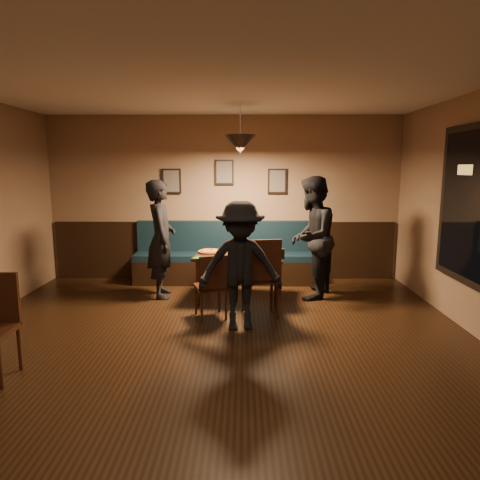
{
  "coord_description": "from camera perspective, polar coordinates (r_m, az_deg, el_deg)",
  "views": [
    {
      "loc": [
        0.33,
        -3.97,
        1.92
      ],
      "look_at": [
        0.28,
        1.87,
        0.95
      ],
      "focal_mm": 32.49,
      "sensor_mm": 36.0,
      "label": 1
    }
  ],
  "objects": [
    {
      "name": "wainscot",
      "position": [
        7.58,
        -2.02,
        -1.36
      ],
      "size": [
        5.88,
        0.06,
        1.0
      ],
      "primitive_type": "cube",
      "color": "black",
      "rests_on": "ground"
    },
    {
      "name": "chair_near_right",
      "position": [
        5.71,
        2.66,
        -4.78
      ],
      "size": [
        0.52,
        0.52,
        1.04
      ],
      "primitive_type": null,
      "rotation": [
        0.0,
        0.0,
        0.15
      ],
      "color": "black",
      "rests_on": "floor"
    },
    {
      "name": "wall_back",
      "position": [
        7.5,
        -2.05,
        5.46
      ],
      "size": [
        6.0,
        0.0,
        6.0
      ],
      "primitive_type": "plane",
      "rotation": [
        1.57,
        0.0,
        0.0
      ],
      "color": "#8C704F",
      "rests_on": "ground"
    },
    {
      "name": "pizza_c",
      "position": [
        6.45,
        4.12,
        -1.51
      ],
      "size": [
        0.37,
        0.37,
        0.04
      ],
      "primitive_type": "cylinder",
      "rotation": [
        0.0,
        0.0,
        -0.07
      ],
      "color": "orange",
      "rests_on": "dining_table"
    },
    {
      "name": "ceiling",
      "position": [
        4.08,
        -4.47,
        21.84
      ],
      "size": [
        7.0,
        7.0,
        0.0
      ],
      "primitive_type": "plane",
      "rotation": [
        3.14,
        0.0,
        0.0
      ],
      "color": "silver",
      "rests_on": "ground"
    },
    {
      "name": "picture_left",
      "position": [
        7.54,
        -8.98,
        7.65
      ],
      "size": [
        0.32,
        0.04,
        0.42
      ],
      "primitive_type": "cube",
      "color": "black",
      "rests_on": "wall_back"
    },
    {
      "name": "diner_left",
      "position": [
        6.55,
        -10.33,
        0.12
      ],
      "size": [
        0.52,
        0.7,
        1.75
      ],
      "primitive_type": "imported",
      "rotation": [
        0.0,
        0.0,
        1.74
      ],
      "color": "black",
      "rests_on": "floor"
    },
    {
      "name": "diner_front",
      "position": [
        5.16,
        0.05,
        -3.42
      ],
      "size": [
        1.05,
        0.68,
        1.55
      ],
      "primitive_type": "imported",
      "rotation": [
        0.0,
        0.0,
        0.11
      ],
      "color": "black",
      "rests_on": "floor"
    },
    {
      "name": "dining_table",
      "position": [
        6.39,
        0.03,
        -4.89
      ],
      "size": [
        1.37,
        0.98,
        0.68
      ],
      "primitive_type": "cube",
      "rotation": [
        0.0,
        0.0,
        -0.14
      ],
      "color": "black",
      "rests_on": "floor"
    },
    {
      "name": "pendant_lamp",
      "position": [
        6.2,
        0.03,
        12.49
      ],
      "size": [
        0.44,
        0.44,
        0.25
      ],
      "primitive_type": "cone",
      "rotation": [
        3.14,
        0.0,
        0.0
      ],
      "color": "black",
      "rests_on": "ceiling"
    },
    {
      "name": "chair_near_left",
      "position": [
        5.65,
        -3.9,
        -5.96
      ],
      "size": [
        0.47,
        0.47,
        0.84
      ],
      "primitive_type": null,
      "rotation": [
        0.0,
        0.0,
        0.33
      ],
      "color": "black",
      "rests_on": "floor"
    },
    {
      "name": "napkin_b",
      "position": [
        6.09,
        -5.27,
        -2.34
      ],
      "size": [
        0.2,
        0.2,
        0.01
      ],
      "primitive_type": "cube",
      "rotation": [
        0.0,
        0.0,
        -0.45
      ],
      "color": "#1B6822",
      "rests_on": "dining_table"
    },
    {
      "name": "tabasco_bottle",
      "position": [
        6.24,
        4.33,
        -1.55
      ],
      "size": [
        0.03,
        0.03,
        0.11
      ],
      "primitive_type": "cylinder",
      "rotation": [
        0.0,
        0.0,
        -0.39
      ],
      "color": "#970507",
      "rests_on": "dining_table"
    },
    {
      "name": "picture_center",
      "position": [
        7.45,
        -2.08,
        8.9
      ],
      "size": [
        0.32,
        0.04,
        0.42
      ],
      "primitive_type": "cube",
      "color": "black",
      "rests_on": "wall_back"
    },
    {
      "name": "picture_right",
      "position": [
        7.47,
        4.91,
        7.72
      ],
      "size": [
        0.32,
        0.04,
        0.42
      ],
      "primitive_type": "cube",
      "color": "black",
      "rests_on": "wall_back"
    },
    {
      "name": "cutlery_set",
      "position": [
        5.94,
        0.11,
        -2.6
      ],
      "size": [
        0.19,
        0.09,
        0.0
      ],
      "primitive_type": "cube",
      "rotation": [
        0.0,
        0.0,
        1.96
      ],
      "color": "white",
      "rests_on": "dining_table"
    },
    {
      "name": "soda_glass",
      "position": [
        6.01,
        5.55,
        -1.82
      ],
      "size": [
        0.09,
        0.09,
        0.15
      ],
      "primitive_type": "cylinder",
      "rotation": [
        0.0,
        0.0,
        -0.38
      ],
      "color": "black",
      "rests_on": "dining_table"
    },
    {
      "name": "booth_bench",
      "position": [
        7.32,
        -2.11,
        -1.76
      ],
      "size": [
        3.0,
        0.6,
        1.0
      ],
      "primitive_type": null,
      "color": "#0F232D",
      "rests_on": "ground"
    },
    {
      "name": "napkin_a",
      "position": [
        6.58,
        -4.56,
        -1.44
      ],
      "size": [
        0.19,
        0.19,
        0.01
      ],
      "primitive_type": "cube",
      "rotation": [
        0.0,
        0.0,
        0.31
      ],
      "color": "#1B662C",
      "rests_on": "dining_table"
    },
    {
      "name": "floor",
      "position": [
        4.42,
        -3.98,
        -16.33
      ],
      "size": [
        7.0,
        7.0,
        0.0
      ],
      "primitive_type": "plane",
      "color": "black",
      "rests_on": "ground"
    },
    {
      "name": "diner_right",
      "position": [
        6.48,
        9.37,
        0.29
      ],
      "size": [
        0.97,
        1.07,
        1.81
      ],
      "primitive_type": "imported",
      "rotation": [
        0.0,
        0.0,
        -1.97
      ],
      "color": "black",
      "rests_on": "floor"
    },
    {
      "name": "pizza_a",
      "position": [
        6.45,
        -3.97,
        -1.51
      ],
      "size": [
        0.39,
        0.39,
        0.04
      ],
      "primitive_type": "cylinder",
      "rotation": [
        0.0,
        0.0,
        0.12
      ],
      "color": "gold",
      "rests_on": "dining_table"
    },
    {
      "name": "pizza_b",
      "position": [
        6.14,
        0.58,
        -2.06
      ],
      "size": [
        0.42,
        0.42,
        0.04
      ],
      "primitive_type": "cylinder",
      "rotation": [
        0.0,
        0.0,
        -0.39
      ],
      "color": "#C77C25",
      "rests_on": "dining_table"
    }
  ]
}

